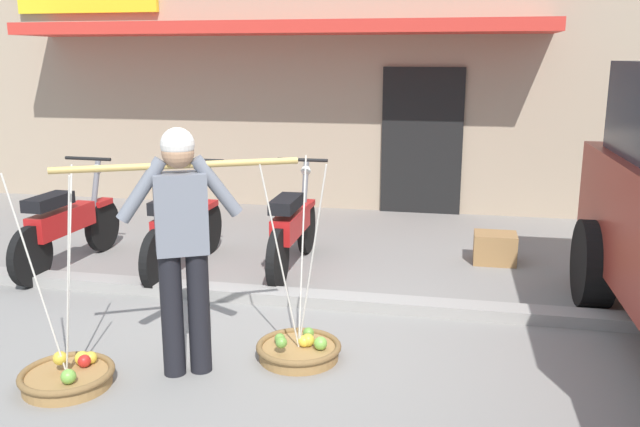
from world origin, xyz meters
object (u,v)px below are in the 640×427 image
object	(u,v)px
motorcycle_nearest_shop	(66,225)
wooden_crate	(495,248)
motorcycle_second_in_row	(183,228)
fruit_basket_left_side	(68,375)
fruit_basket_right_side	(299,348)
motorcycle_third_in_row	(292,227)
fruit_vendor	(182,236)

from	to	relation	value
motorcycle_nearest_shop	wooden_crate	bearing A→B (deg)	13.94
motorcycle_nearest_shop	motorcycle_second_in_row	world-z (taller)	same
wooden_crate	motorcycle_nearest_shop	bearing A→B (deg)	-166.06
fruit_basket_left_side	wooden_crate	world-z (taller)	fruit_basket_left_side
fruit_basket_right_side	fruit_basket_left_side	bearing A→B (deg)	-152.83
fruit_basket_right_side	motorcycle_third_in_row	size ratio (longest dim) A/B	0.80
fruit_basket_left_side	fruit_basket_right_side	size ratio (longest dim) A/B	1.00
fruit_vendor	motorcycle_third_in_row	xyz separation A→B (m)	(0.16, 2.36, -0.52)
motorcycle_second_in_row	wooden_crate	xyz separation A→B (m)	(3.11, 0.93, -0.29)
fruit_vendor	motorcycle_nearest_shop	size ratio (longest dim) A/B	0.93
motorcycle_third_in_row	wooden_crate	distance (m)	2.17
motorcycle_third_in_row	wooden_crate	bearing A→B (deg)	18.80
motorcycle_third_in_row	motorcycle_second_in_row	bearing A→B (deg)	-167.43
fruit_vendor	wooden_crate	size ratio (longest dim) A/B	3.85
fruit_basket_left_side	motorcycle_nearest_shop	xyz separation A→B (m)	(-1.44, 2.34, 0.37)
fruit_basket_left_side	motorcycle_second_in_row	distance (m)	2.51
fruit_basket_right_side	fruit_vendor	bearing A→B (deg)	-152.71
motorcycle_third_in_row	wooden_crate	world-z (taller)	motorcycle_third_in_row
motorcycle_nearest_shop	motorcycle_third_in_row	bearing A→B (deg)	9.46
motorcycle_second_in_row	fruit_vendor	bearing A→B (deg)	-66.51
fruit_basket_left_side	motorcycle_nearest_shop	size ratio (longest dim) A/B	0.80
motorcycle_nearest_shop	wooden_crate	size ratio (longest dim) A/B	4.14
fruit_vendor	motorcycle_nearest_shop	bearing A→B (deg)	137.21
motorcycle_third_in_row	fruit_basket_left_side	bearing A→B (deg)	-107.48
fruit_basket_left_side	fruit_basket_right_side	bearing A→B (deg)	27.17
fruit_basket_left_side	wooden_crate	bearing A→B (deg)	49.73
fruit_basket_left_side	fruit_basket_right_side	xyz separation A→B (m)	(1.40, 0.72, -0.00)
motorcycle_second_in_row	wooden_crate	distance (m)	3.26
fruit_vendor	motorcycle_nearest_shop	distance (m)	2.96
motorcycle_second_in_row	motorcycle_third_in_row	xyz separation A→B (m)	(1.08, 0.24, 0.00)
fruit_vendor	motorcycle_third_in_row	distance (m)	2.42
fruit_basket_left_side	motorcycle_third_in_row	size ratio (longest dim) A/B	0.80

